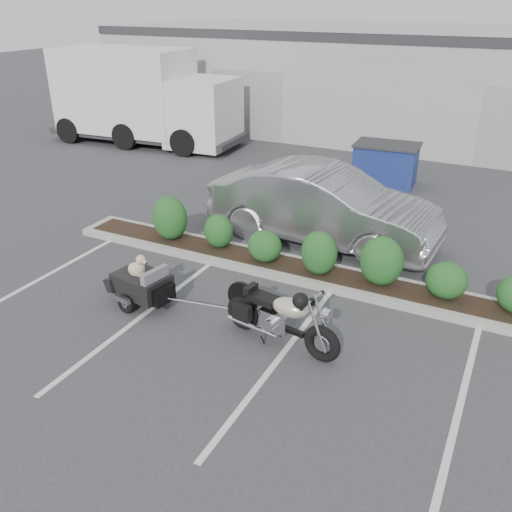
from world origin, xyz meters
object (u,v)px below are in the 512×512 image
at_px(motorcycle, 280,318).
at_px(dumpster, 385,164).
at_px(pet_trailer, 141,283).
at_px(sedan, 324,206).
at_px(delivery_truck, 144,99).

bearing_deg(motorcycle, dumpster, 103.58).
bearing_deg(pet_trailer, motorcycle, 8.78).
distance_m(motorcycle, dumpster, 9.06).
bearing_deg(sedan, delivery_truck, 61.77).
xyz_separation_m(motorcycle, pet_trailer, (-2.78, 0.02, -0.06)).
bearing_deg(dumpster, pet_trailer, -107.19).
xyz_separation_m(dumpster, delivery_truck, (-9.51, 0.89, 1.02)).
distance_m(sedan, dumpster, 4.81).
bearing_deg(motorcycle, delivery_truck, 145.02).
height_order(pet_trailer, sedan, sedan).
relative_size(pet_trailer, delivery_truck, 0.23).
relative_size(dumpster, delivery_truck, 0.26).
bearing_deg(pet_trailer, delivery_truck, 136.07).
distance_m(pet_trailer, sedan, 4.65).
height_order(motorcycle, dumpster, motorcycle).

